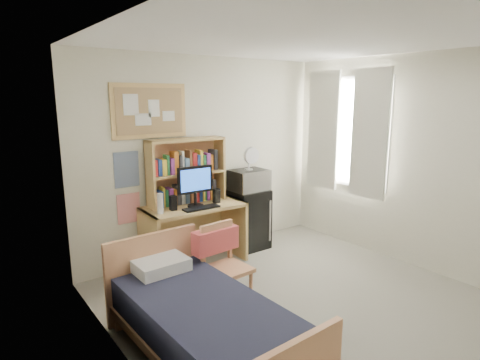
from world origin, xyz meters
TOP-DOWN VIEW (x-y plane):
  - floor at (0.00, 0.00)m, footprint 3.60×4.20m
  - ceiling at (0.00, 0.00)m, footprint 3.60×4.20m
  - wall_back at (0.00, 2.10)m, footprint 3.60×0.04m
  - wall_left at (-1.80, 0.00)m, footprint 0.04×4.20m
  - wall_right at (1.80, 0.00)m, footprint 0.04×4.20m
  - window_unit at (1.75, 1.20)m, footprint 0.10×1.40m
  - curtain_left at (1.72, 0.80)m, footprint 0.04×0.55m
  - curtain_right at (1.72, 1.60)m, footprint 0.04×0.55m
  - bulletin_board at (-0.78, 2.08)m, footprint 0.94×0.03m
  - poster_wave at (-1.10, 2.09)m, footprint 0.30×0.01m
  - poster_japan at (-1.10, 2.09)m, footprint 0.28×0.01m
  - desk at (-0.40, 1.77)m, footprint 1.25×0.65m
  - desk_chair at (-0.69, 0.61)m, footprint 0.46×0.46m
  - mini_fridge at (0.50, 1.84)m, footprint 0.49×0.49m
  - bed at (-1.28, 0.07)m, footprint 0.96×1.83m
  - hutch at (-0.39, 1.92)m, footprint 1.00×0.28m
  - monitor at (-0.40, 1.71)m, footprint 0.46×0.05m
  - keyboard at (-0.40, 1.57)m, footprint 0.45×0.16m
  - speaker_left at (-0.70, 1.72)m, footprint 0.07×0.07m
  - speaker_right at (-0.10, 1.70)m, footprint 0.08×0.08m
  - water_bottle at (-0.88, 1.68)m, footprint 0.07×0.07m
  - hoodie at (-0.70, 0.81)m, footprint 0.50×0.18m
  - microwave at (0.50, 1.82)m, footprint 0.49×0.37m
  - desk_fan at (0.50, 1.82)m, footprint 0.23×0.23m
  - pillow at (-1.30, 0.82)m, footprint 0.49×0.35m

SIDE VIEW (x-z plane):
  - floor at x=0.00m, z-range -0.02..0.00m
  - bed at x=-1.28m, z-range 0.00..0.50m
  - desk at x=-0.40m, z-range 0.00..0.77m
  - mini_fridge at x=0.50m, z-range 0.00..0.83m
  - desk_chair at x=-0.69m, z-range 0.00..0.87m
  - pillow at x=-1.30m, z-range 0.50..0.61m
  - hoodie at x=-0.70m, z-range 0.55..0.79m
  - poster_japan at x=-1.10m, z-range 0.60..0.96m
  - keyboard at x=-0.40m, z-range 0.77..0.79m
  - speaker_left at x=-0.70m, z-range 0.77..0.95m
  - speaker_right at x=-0.10m, z-range 0.77..0.95m
  - water_bottle at x=-0.88m, z-range 0.77..1.01m
  - microwave at x=0.50m, z-range 0.83..1.11m
  - monitor at x=-0.40m, z-range 0.77..1.26m
  - hutch at x=-0.39m, z-range 0.77..1.58m
  - desk_fan at x=0.50m, z-range 1.11..1.39m
  - poster_wave at x=-1.10m, z-range 1.04..1.46m
  - wall_back at x=0.00m, z-range 0.00..2.60m
  - wall_left at x=-1.80m, z-range 0.00..2.60m
  - wall_right at x=1.80m, z-range 0.00..2.60m
  - window_unit at x=1.75m, z-range 0.75..2.45m
  - curtain_left at x=1.72m, z-range 0.75..2.45m
  - curtain_right at x=1.72m, z-range 0.75..2.45m
  - bulletin_board at x=-0.78m, z-range 1.60..2.24m
  - ceiling at x=0.00m, z-range 2.59..2.61m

